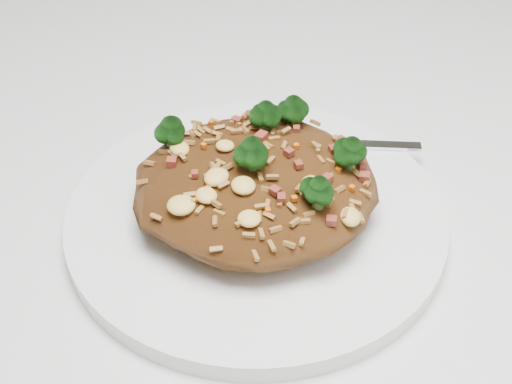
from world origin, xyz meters
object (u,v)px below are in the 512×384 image
at_px(fork, 321,143).
at_px(dining_table, 172,341).
at_px(fried_rice, 257,175).
at_px(plate, 256,217).

bearing_deg(fork, dining_table, -134.37).
height_order(dining_table, fried_rice, fried_rice).
bearing_deg(fork, fried_rice, -120.97).
bearing_deg(fried_rice, dining_table, -156.59).
relative_size(dining_table, plate, 4.75).
bearing_deg(dining_table, fried_rice, 23.41).
relative_size(dining_table, fork, 7.37).
distance_m(dining_table, fried_rice, 0.15).
bearing_deg(dining_table, plate, 23.15).
height_order(dining_table, fork, fork).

